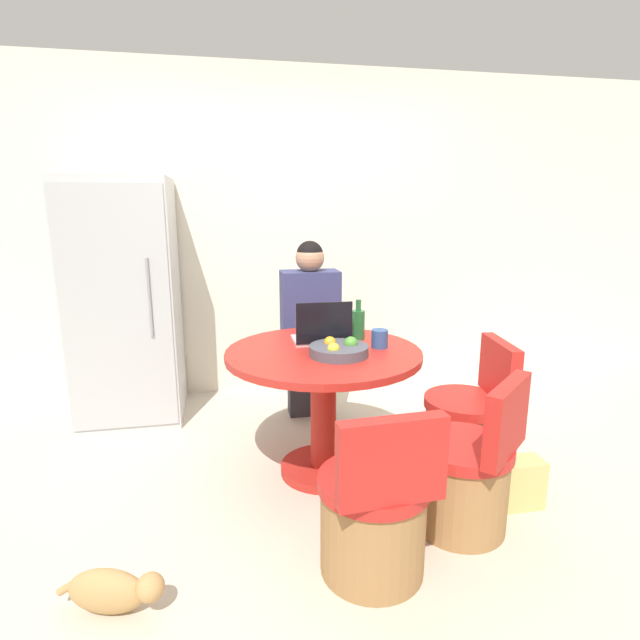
# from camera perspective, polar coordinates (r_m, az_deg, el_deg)

# --- Properties ---
(ground_plane) EXTENTS (12.00, 12.00, 0.00)m
(ground_plane) POSITION_cam_1_polar(r_m,az_deg,el_deg) (2.95, 2.16, -18.50)
(ground_plane) COLOR beige
(wall_back) EXTENTS (7.00, 0.06, 2.60)m
(wall_back) POSITION_cam_1_polar(r_m,az_deg,el_deg) (4.16, -3.01, 9.66)
(wall_back) COLOR silver
(wall_back) RESTS_ON ground_plane
(refrigerator) EXTENTS (0.72, 0.71, 1.73)m
(refrigerator) POSITION_cam_1_polar(r_m,az_deg,el_deg) (3.84, -21.31, 1.95)
(refrigerator) COLOR silver
(refrigerator) RESTS_ON ground_plane
(dining_table) EXTENTS (1.10, 1.10, 0.75)m
(dining_table) POSITION_cam_1_polar(r_m,az_deg,el_deg) (2.86, 0.39, -7.40)
(dining_table) COLOR #B2261E
(dining_table) RESTS_ON ground_plane
(chair_right_side) EXTENTS (0.49, 0.48, 0.78)m
(chair_right_side) POSITION_cam_1_polar(r_m,az_deg,el_deg) (3.14, 16.40, -11.59)
(chair_right_side) COLOR #9E7042
(chair_right_side) RESTS_ON ground_plane
(chair_near_camera) EXTENTS (0.47, 0.47, 0.78)m
(chair_near_camera) POSITION_cam_1_polar(r_m,az_deg,el_deg) (2.26, 6.25, -21.47)
(chair_near_camera) COLOR #9E7042
(chair_near_camera) RESTS_ON ground_plane
(chair_near_right_corner) EXTENTS (0.54, 0.55, 0.78)m
(chair_near_right_corner) POSITION_cam_1_polar(r_m,az_deg,el_deg) (2.61, 16.23, -16.90)
(chair_near_right_corner) COLOR #9E7042
(chair_near_right_corner) RESTS_ON ground_plane
(person_seated) EXTENTS (0.40, 0.37, 1.31)m
(person_seated) POSITION_cam_1_polar(r_m,az_deg,el_deg) (3.54, -1.17, -0.57)
(person_seated) COLOR #2D2D38
(person_seated) RESTS_ON ground_plane
(laptop) EXTENTS (0.33, 0.24, 0.26)m
(laptop) POSITION_cam_1_polar(r_m,az_deg,el_deg) (2.92, 0.20, -1.57)
(laptop) COLOR #B7B7BC
(laptop) RESTS_ON dining_table
(fruit_bowl) EXTENTS (0.32, 0.32, 0.10)m
(fruit_bowl) POSITION_cam_1_polar(r_m,az_deg,el_deg) (2.69, 2.18, -3.40)
(fruit_bowl) COLOR #4C4C56
(fruit_bowl) RESTS_ON dining_table
(coffee_cup) EXTENTS (0.09, 0.09, 0.10)m
(coffee_cup) POSITION_cam_1_polar(r_m,az_deg,el_deg) (2.85, 6.83, -2.13)
(coffee_cup) COLOR #2D4C84
(coffee_cup) RESTS_ON dining_table
(bottle) EXTENTS (0.08, 0.08, 0.24)m
(bottle) POSITION_cam_1_polar(r_m,az_deg,el_deg) (3.01, 4.38, -0.42)
(bottle) COLOR #23602D
(bottle) RESTS_ON dining_table
(cat) EXTENTS (0.42, 0.21, 0.18)m
(cat) POSITION_cam_1_polar(r_m,az_deg,el_deg) (2.32, -22.57, -26.64)
(cat) COLOR tan
(cat) RESTS_ON ground_plane
(handbag) EXTENTS (0.30, 0.14, 0.26)m
(handbag) POSITION_cam_1_polar(r_m,az_deg,el_deg) (2.90, 21.24, -17.03)
(handbag) COLOR tan
(handbag) RESTS_ON ground_plane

